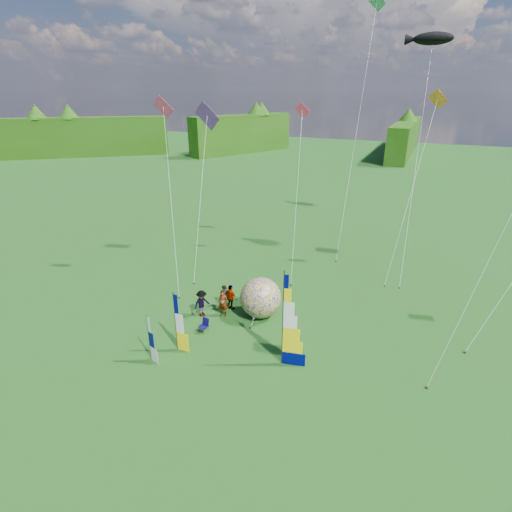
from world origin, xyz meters
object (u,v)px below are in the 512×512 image
at_px(feather_banner_main, 283,321).
at_px(side_banner_left, 175,322).
at_px(spectator_b, 225,296).
at_px(spectator_d, 231,297).
at_px(side_banner_far, 149,338).
at_px(spectator_a, 223,303).
at_px(camp_chair, 203,326).
at_px(kite_whale, 419,147).
at_px(spectator_c, 202,303).
at_px(bol_inflatable, 261,298).

relative_size(feather_banner_main, side_banner_left, 1.50).
distance_m(spectator_b, spectator_d, 0.59).
relative_size(side_banner_far, spectator_d, 1.54).
bearing_deg(side_banner_left, spectator_d, 83.24).
bearing_deg(spectator_a, camp_chair, -101.64).
bearing_deg(feather_banner_main, spectator_a, 138.39).
relative_size(side_banner_left, side_banner_far, 1.29).
bearing_deg(kite_whale, side_banner_left, -136.73).
relative_size(side_banner_far, kite_whale, 0.14).
bearing_deg(spectator_b, camp_chair, -70.07).
bearing_deg(kite_whale, side_banner_far, -136.70).
relative_size(spectator_b, camp_chair, 1.70).
bearing_deg(feather_banner_main, spectator_c, 147.60).
xyz_separation_m(bol_inflatable, spectator_a, (-2.28, -0.99, -0.42)).
distance_m(side_banner_left, spectator_a, 4.51).
height_order(side_banner_left, spectator_a, side_banner_left).
relative_size(side_banner_left, spectator_d, 1.99).
bearing_deg(side_banner_left, feather_banner_main, 12.71).
relative_size(side_banner_left, bol_inflatable, 1.34).
height_order(side_banner_far, spectator_d, side_banner_far).
xyz_separation_m(side_banner_far, spectator_c, (0.17, 5.24, -0.48)).
distance_m(spectator_b, spectator_c, 1.88).
height_order(side_banner_far, spectator_b, side_banner_far).
bearing_deg(spectator_d, feather_banner_main, 157.99).
bearing_deg(kite_whale, bol_inflatable, -137.01).
distance_m(bol_inflatable, spectator_d, 2.25).
height_order(feather_banner_main, spectator_b, feather_banner_main).
distance_m(spectator_c, spectator_d, 2.05).
distance_m(side_banner_left, spectator_c, 3.96).
bearing_deg(spectator_c, spectator_b, -2.58).
bearing_deg(spectator_a, side_banner_far, -111.19).
xyz_separation_m(side_banner_left, spectator_a, (0.66, 4.38, -0.88)).
xyz_separation_m(bol_inflatable, spectator_b, (-2.76, 0.15, -0.56)).
relative_size(side_banner_far, camp_chair, 3.02).
xyz_separation_m(spectator_b, spectator_c, (-0.80, -1.70, 0.13)).
bearing_deg(spectator_d, side_banner_left, 98.25).
xyz_separation_m(spectator_b, kite_whale, (10.48, 13.37, 9.00)).
distance_m(feather_banner_main, side_banner_left, 6.18).
bearing_deg(spectator_a, spectator_b, 105.74).
distance_m(feather_banner_main, spectator_b, 7.47).
bearing_deg(side_banner_left, bol_inflatable, 62.36).
relative_size(bol_inflatable, kite_whale, 0.14).
xyz_separation_m(side_banner_left, camp_chair, (0.48, 2.12, -1.35)).
bearing_deg(feather_banner_main, spectator_b, 132.57).
relative_size(spectator_b, spectator_c, 0.86).
bearing_deg(side_banner_left, camp_chair, 78.27).
height_order(bol_inflatable, camp_chair, bol_inflatable).
relative_size(bol_inflatable, camp_chair, 2.91).
bearing_deg(spectator_b, side_banner_left, -77.05).
relative_size(side_banner_far, spectator_c, 1.52).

